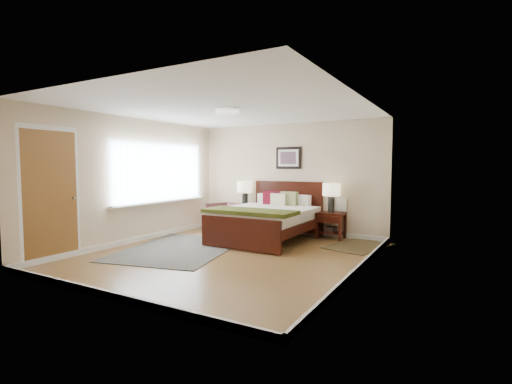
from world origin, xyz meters
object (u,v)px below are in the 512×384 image
rug_persian (180,248)px  nightstand_right (331,222)px  lamp_left (245,189)px  nightstand_left (245,212)px  bed (267,215)px  lamp_right (331,192)px  armchair (225,217)px

rug_persian → nightstand_right: bearing=34.3°
lamp_left → nightstand_left: bearing=-90.0°
nightstand_right → rug_persian: (-2.14, -2.31, -0.34)m
nightstand_left → lamp_left: (0.00, 0.02, 0.56)m
bed → nightstand_left: (-1.04, 0.82, -0.10)m
lamp_right → lamp_left: bearing=180.0°
nightstand_left → nightstand_right: nightstand_right is taller
lamp_left → bed: bearing=-38.8°
nightstand_left → bed: bearing=-38.1°
nightstand_left → lamp_left: 0.56m
nightstand_left → nightstand_right: (2.13, 0.01, -0.09)m
lamp_right → armchair: 2.62m
nightstand_left → lamp_left: size_ratio=0.91×
bed → rug_persian: 1.90m
rug_persian → nightstand_left: bearing=76.8°
bed → nightstand_right: size_ratio=3.85×
nightstand_right → armchair: armchair is taller
bed → lamp_right: (1.09, 0.84, 0.46)m
lamp_left → rug_persian: size_ratio=0.24×
lamp_left → armchair: bearing=-145.2°
lamp_left → lamp_right: bearing=0.0°
lamp_left → armchair: 0.81m
armchair → rug_persian: armchair is taller
nightstand_right → armchair: size_ratio=0.77×
lamp_left → rug_persian: 2.53m
nightstand_right → rug_persian: nightstand_right is taller
nightstand_left → rug_persian: 2.35m
bed → armchair: size_ratio=2.98×
lamp_right → armchair: lamp_right is taller
bed → lamp_left: bed is taller
lamp_right → armchair: (-2.52, -0.27, -0.66)m
nightstand_right → armchair: bearing=-174.2°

